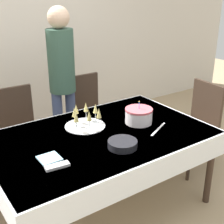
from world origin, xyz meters
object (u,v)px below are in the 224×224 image
at_px(dining_chair_far_right, 88,113).
at_px(dining_chair_far_left, 19,130).
at_px(plate_stack_main, 123,144).
at_px(person_standing, 62,72).
at_px(birthday_cake, 138,116).
at_px(dining_chair_right_end, 198,123).
at_px(champagne_tray, 85,118).

bearing_deg(dining_chair_far_right, dining_chair_far_left, -180.00).
distance_m(dining_chair_far_right, plate_stack_main, 1.28).
bearing_deg(person_standing, birthday_cake, -73.50).
bearing_deg(dining_chair_right_end, champagne_tray, 170.19).
bearing_deg(champagne_tray, birthday_cake, -25.70).
distance_m(birthday_cake, champagne_tray, 0.48).
bearing_deg(birthday_cake, dining_chair_far_right, 90.47).
distance_m(plate_stack_main, person_standing, 1.28).
xyz_separation_m(dining_chair_right_end, person_standing, (-1.11, 0.96, 0.52)).
relative_size(birthday_cake, plate_stack_main, 1.08).
relative_size(dining_chair_far_left, dining_chair_far_right, 1.00).
bearing_deg(plate_stack_main, dining_chair_far_right, 72.01).
xyz_separation_m(birthday_cake, plate_stack_main, (-0.40, -0.29, -0.04)).
bearing_deg(plate_stack_main, birthday_cake, 36.55).
bearing_deg(dining_chair_far_left, dining_chair_far_right, 0.00).
xyz_separation_m(dining_chair_far_right, person_standing, (-0.27, 0.05, 0.52)).
bearing_deg(birthday_cake, dining_chair_right_end, -0.61).
distance_m(birthday_cake, plate_stack_main, 0.49).
xyz_separation_m(plate_stack_main, person_standing, (0.11, 1.24, 0.28)).
bearing_deg(champagne_tray, plate_stack_main, -85.58).
height_order(dining_chair_far_left, plate_stack_main, dining_chair_far_left).
bearing_deg(birthday_cake, dining_chair_far_left, 132.34).
bearing_deg(dining_chair_right_end, dining_chair_far_right, 132.43).
height_order(plate_stack_main, person_standing, person_standing).
distance_m(dining_chair_far_left, person_standing, 0.75).
relative_size(dining_chair_right_end, plate_stack_main, 4.16).
xyz_separation_m(dining_chair_right_end, birthday_cake, (-0.82, 0.01, 0.28)).
bearing_deg(person_standing, dining_chair_far_right, -9.74).
xyz_separation_m(dining_chair_far_left, dining_chair_far_right, (0.81, 0.00, 0.00)).
distance_m(dining_chair_far_left, plate_stack_main, 1.29).
bearing_deg(plate_stack_main, champagne_tray, 94.42).
distance_m(dining_chair_far_left, birthday_cake, 1.25).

